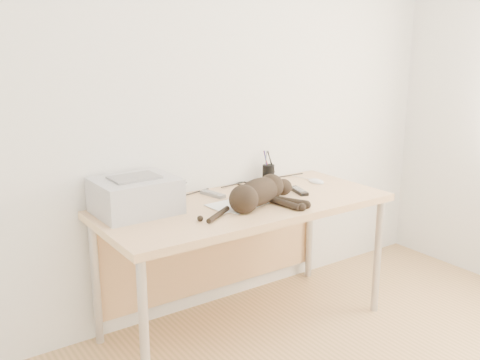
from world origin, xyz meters
TOP-DOWN VIEW (x-y plane):
  - wall_back at (0.00, 1.75)m, footprint 3.50×0.00m
  - desk at (0.00, 1.48)m, footprint 1.60×0.70m
  - printer at (-0.56, 1.56)m, footprint 0.40×0.34m
  - papers at (-0.07, 1.36)m, footprint 0.32×0.25m
  - cat at (0.01, 1.29)m, footprint 0.68×0.34m
  - mug at (-0.25, 1.67)m, footprint 0.13×0.13m
  - pen_cup at (0.38, 1.68)m, footprint 0.07×0.07m
  - remote_grey at (-0.08, 1.60)m, footprint 0.08×0.17m
  - remote_black at (0.37, 1.37)m, footprint 0.09×0.18m
  - mouse at (0.60, 1.48)m, footprint 0.08×0.12m
  - cable_tangle at (0.00, 1.70)m, footprint 1.36×0.08m

SIDE VIEW (x-z plane):
  - desk at x=0.00m, z-range 0.24..0.98m
  - papers at x=-0.07m, z-range 0.74..0.75m
  - cable_tangle at x=0.00m, z-range 0.74..0.75m
  - remote_grey at x=-0.08m, z-range 0.74..0.76m
  - remote_black at x=0.37m, z-range 0.74..0.76m
  - mouse at x=0.60m, z-range 0.74..0.78m
  - mug at x=-0.25m, z-range 0.74..0.82m
  - pen_cup at x=0.38m, z-range 0.70..0.89m
  - cat at x=0.01m, z-range 0.73..0.88m
  - printer at x=-0.56m, z-range 0.74..0.93m
  - wall_back at x=0.00m, z-range -0.45..3.05m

